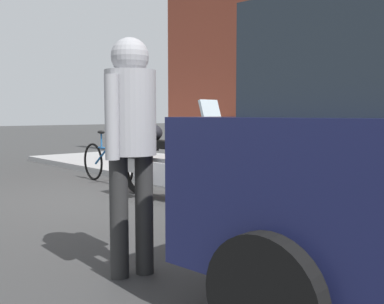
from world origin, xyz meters
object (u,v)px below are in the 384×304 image
parked_bicycle (107,162)px  pedestrian_walking (131,127)px  sandwich_board_sign (197,147)px  touring_motorcycle (164,158)px

parked_bicycle → pedestrian_walking: pedestrian_walking is taller
parked_bicycle → sandwich_board_sign: (0.54, 1.67, 0.21)m
touring_motorcycle → sandwich_board_sign: 2.32m
touring_motorcycle → pedestrian_walking: (2.17, -2.01, 0.52)m
touring_motorcycle → sandwich_board_sign: bearing=126.2°
parked_bicycle → pedestrian_walking: (4.08, -2.21, 0.76)m
parked_bicycle → touring_motorcycle: bearing=-5.9°
pedestrian_walking → sandwich_board_sign: 5.29m
touring_motorcycle → pedestrian_walking: bearing=-42.9°
touring_motorcycle → parked_bicycle: size_ratio=1.31×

